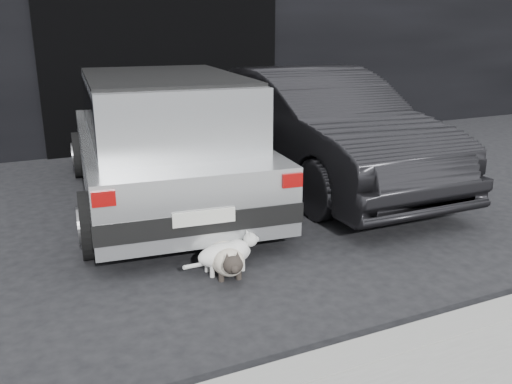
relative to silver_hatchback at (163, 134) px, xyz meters
name	(u,v)px	position (x,y,z in m)	size (l,w,h in m)	color
ground	(186,234)	(-0.10, -1.08, -0.83)	(80.00, 80.00, 0.00)	black
garage_opening	(166,70)	(0.90, 2.91, 0.47)	(4.00, 0.10, 2.60)	black
curb	(447,332)	(0.90, -3.68, -0.77)	(18.00, 0.25, 0.12)	gray
silver_hatchback	(163,134)	(0.00, 0.00, 0.00)	(2.38, 4.29, 1.52)	silver
second_car	(315,127)	(2.05, 0.01, -0.08)	(1.58, 4.54, 1.50)	black
cat_siamese	(227,259)	(-0.07, -2.10, -0.69)	(0.40, 0.88, 0.30)	beige
cat_white	(228,253)	(-0.03, -2.04, -0.67)	(0.72, 0.25, 0.34)	silver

